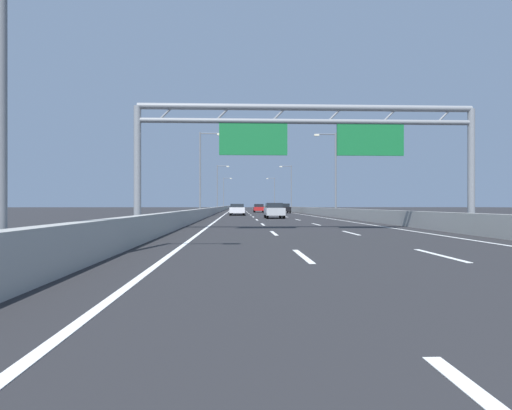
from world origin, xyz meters
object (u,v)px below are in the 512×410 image
object	(u,v)px
streetlamp_right_far	(290,185)
streetlamp_left_distant	(224,191)
streetlamp_right_mid	(334,169)
white_car	(237,209)
streetlamp_left_far	(218,185)
green_car	(237,207)
sign_gantry	(308,135)
streetlamp_left_mid	(202,169)
silver_car	(274,210)
blue_car	(238,209)
black_car	(284,208)
red_car	(259,208)
streetlamp_right_distant	(274,191)

from	to	relation	value
streetlamp_right_far	streetlamp_left_distant	bearing A→B (deg)	109.81
streetlamp_right_mid	white_car	size ratio (longest dim) A/B	2.05
streetlamp_left_far	streetlamp_left_distant	distance (m)	41.46
streetlamp_left_far	streetlamp_right_far	xyz separation A→B (m)	(14.93, 0.00, 0.00)
streetlamp_right_far	streetlamp_left_far	bearing A→B (deg)	180.00
streetlamp_left_far	streetlamp_left_distant	world-z (taller)	same
streetlamp_left_distant	green_car	bearing A→B (deg)	-75.10
sign_gantry	streetlamp_left_mid	world-z (taller)	streetlamp_left_mid
green_car	streetlamp_right_mid	bearing A→B (deg)	-80.75
streetlamp_left_distant	silver_car	xyz separation A→B (m)	(7.54, -89.79, -4.63)
silver_car	green_car	distance (m)	76.01
streetlamp_left_mid	green_car	distance (m)	69.29
blue_car	white_car	bearing A→B (deg)	-90.76
white_car	streetlamp_left_mid	bearing A→B (deg)	-128.43
streetlamp_left_mid	black_car	world-z (taller)	streetlamp_left_mid
streetlamp_left_far	silver_car	world-z (taller)	streetlamp_left_far
streetlamp_right_far	silver_car	size ratio (longest dim) A/B	2.13
streetlamp_left_far	silver_car	xyz separation A→B (m)	(7.54, -48.33, -4.63)
black_car	green_car	distance (m)	50.42
silver_car	green_car	bearing A→B (deg)	92.90
streetlamp_right_far	white_car	bearing A→B (deg)	-106.78
sign_gantry	streetlamp_left_distant	xyz separation A→B (m)	(-7.52, 110.57, 0.55)
streetlamp_left_far	streetlamp_left_mid	bearing A→B (deg)	-90.00
sign_gantry	streetlamp_left_mid	bearing A→B (deg)	105.22
streetlamp_left_distant	white_car	xyz separation A→B (m)	(3.92, -77.97, -4.65)
streetlamp_left_mid	streetlamp_left_far	world-z (taller)	same
streetlamp_left_distant	red_car	xyz separation A→B (m)	(7.63, -57.00, -4.66)
streetlamp_right_mid	green_car	bearing A→B (deg)	99.25
green_car	black_car	bearing A→B (deg)	-81.34
streetlamp_left_far	streetlamp_right_distant	bearing A→B (deg)	70.19
black_car	white_car	world-z (taller)	black_car
streetlamp_left_distant	white_car	distance (m)	78.21
white_car	streetlamp_left_far	bearing A→B (deg)	96.13
black_car	white_car	size ratio (longest dim) A/B	0.92
blue_car	silver_car	size ratio (longest dim) A/B	1.00
streetlamp_right_far	streetlamp_left_distant	world-z (taller)	same
blue_car	white_car	distance (m)	6.41
sign_gantry	silver_car	size ratio (longest dim) A/B	3.85
streetlamp_left_mid	green_car	world-z (taller)	streetlamp_left_mid
silver_car	white_car	bearing A→B (deg)	107.02
black_car	sign_gantry	bearing A→B (deg)	-94.59
sign_gantry	white_car	world-z (taller)	sign_gantry
streetlamp_left_mid	streetlamp_right_mid	distance (m)	14.93
streetlamp_left_far	red_car	size ratio (longest dim) A/B	2.15
streetlamp_right_distant	white_car	world-z (taller)	streetlamp_right_distant
streetlamp_right_mid	streetlamp_right_distant	size ratio (longest dim) A/B	1.00
streetlamp_left_mid	streetlamp_right_distant	bearing A→B (deg)	79.79
sign_gantry	streetlamp_left_far	world-z (taller)	streetlamp_left_far
streetlamp_left_distant	red_car	distance (m)	57.70
streetlamp_right_distant	black_car	size ratio (longest dim) A/B	2.23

